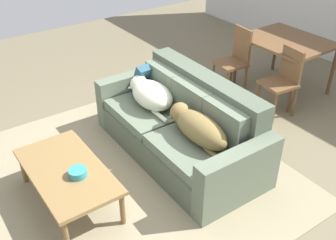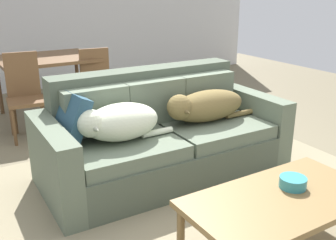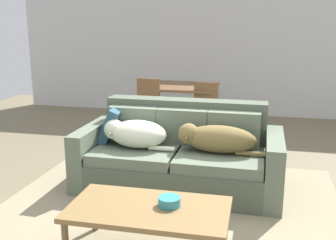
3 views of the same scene
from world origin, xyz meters
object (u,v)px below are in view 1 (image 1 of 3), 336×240
Objects in this scene: throw_pillow_by_left_arm at (149,77)px; dining_table at (287,45)px; couch at (183,127)px; dining_chair_near_right at (283,79)px; dining_chair_near_left at (235,57)px; dog_on_right_cushion at (197,127)px; dog_on_left_cushion at (150,94)px; coffee_table at (67,173)px; bowl_on_coffee_table at (78,173)px.

throw_pillow_by_left_arm is 2.14m from dining_table.
couch is 2.38× the size of dining_chair_near_right.
couch is at bearing -79.34° from dining_table.
dining_chair_near_left is (-0.41, -0.59, -0.19)m from dining_table.
dog_on_left_cushion is at bearing -178.41° from dog_on_right_cushion.
couch reaches higher than dining_chair_near_right.
dog_on_right_cushion is 0.80× the size of dining_table.
couch is 2.74× the size of dog_on_left_cushion.
coffee_table is at bearing -87.98° from couch.
dog_on_left_cushion is 0.87× the size of dining_chair_near_right.
dining_chair_near_left is (-0.02, 1.51, -0.13)m from throw_pillow_by_left_arm.
dog_on_left_cushion is 1.81m from dining_chair_near_right.
bowl_on_coffee_table is (0.97, -1.42, -0.19)m from throw_pillow_by_left_arm.
dining_table is at bearing 96.93° from coffee_table.
couch is 2.32× the size of dog_on_right_cushion.
couch is at bearing -56.21° from dining_chair_near_left.
throw_pillow_by_left_arm is 0.33× the size of coffee_table.
dog_on_left_cushion is at bearing -91.52° from dining_table.
dining_chair_near_right is at bearing 61.29° from throw_pillow_by_left_arm.
dining_chair_near_left is at bearing -124.92° from dining_table.
dog_on_left_cushion is 2.29m from dining_table.
dining_chair_near_left reaches higher than coffee_table.
dining_table reaches higher than bowl_on_coffee_table.
dining_table is (-0.43, 3.57, 0.33)m from coffee_table.
dining_chair_near_right reaches higher than bowl_on_coffee_table.
coffee_table is at bearing -60.72° from throw_pillow_by_left_arm.
dog_on_left_cushion is 1.95× the size of throw_pillow_by_left_arm.
couch is 1.79× the size of coffee_table.
dog_on_right_cushion is (0.38, -0.12, 0.26)m from couch.
couch reaches higher than throw_pillow_by_left_arm.
dog_on_right_cushion is 1.36m from coffee_table.
dog_on_left_cushion is (-0.47, -0.13, 0.26)m from couch.
throw_pillow_by_left_arm is (-0.80, 0.07, 0.29)m from couch.
coffee_table is at bearing -104.55° from dog_on_right_cushion.
dog_on_right_cushion is at bearing -8.76° from throw_pillow_by_left_arm.
couch is 0.85m from throw_pillow_by_left_arm.
dog_on_right_cushion is at bearing -16.03° from couch.
coffee_table is 3.02m from dining_chair_near_right.
dining_chair_near_right is (0.86, 0.03, -0.00)m from dining_chair_near_left.
dining_chair_near_right is (0.04, 1.61, 0.16)m from couch.
dining_table is at bearing 136.25° from dining_chair_near_right.
dining_chair_near_left is at bearing 90.75° from throw_pillow_by_left_arm.
couch reaches higher than dog_on_left_cushion.
dining_chair_near_right reaches higher than dog_on_left_cushion.
couch is at bearing 97.33° from bowl_on_coffee_table.
throw_pillow_by_left_arm is 0.45× the size of dining_chair_near_right.
couch reaches higher than dining_table.
dining_chair_near_right reaches higher than throw_pillow_by_left_arm.
dining_chair_near_left is (-0.85, 2.98, 0.14)m from coffee_table.
dog_on_right_cushion is at bearing -48.27° from dining_chair_near_left.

